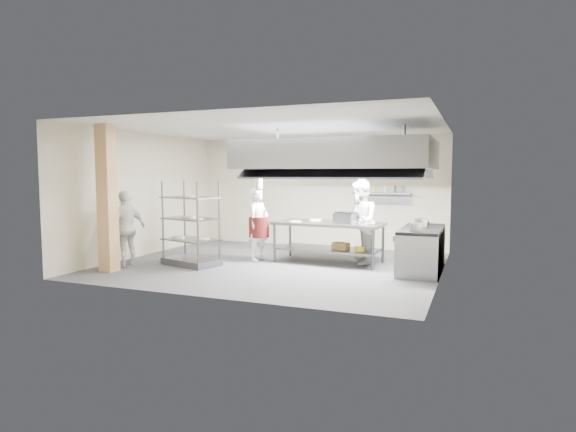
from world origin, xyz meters
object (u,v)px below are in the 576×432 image
at_px(chef_line, 360,222).
at_px(griddle, 346,218).
at_px(island, 328,242).
at_px(pass_rack, 191,223).
at_px(cooking_range, 422,251).
at_px(chef_head, 259,224).
at_px(stockpot, 421,223).
at_px(chef_plating, 127,228).

height_order(chef_line, griddle, chef_line).
xyz_separation_m(island, pass_rack, (-2.70, -1.45, 0.47)).
relative_size(cooking_range, chef_head, 1.19).
bearing_deg(island, chef_line, 8.36).
distance_m(pass_rack, stockpot, 4.90).
distance_m(island, chef_line, 0.87).
height_order(griddle, stockpot, griddle).
height_order(chef_head, chef_plating, chef_head).
height_order(chef_head, griddle, chef_head).
distance_m(chef_head, stockpot, 3.62).
height_order(chef_plating, stockpot, chef_plating).
bearing_deg(cooking_range, island, 173.27).
xyz_separation_m(chef_line, stockpot, (1.33, -0.31, 0.06)).
relative_size(pass_rack, stockpot, 6.87).
relative_size(island, chef_line, 1.32).
height_order(pass_rack, griddle, pass_rack).
relative_size(island, chef_head, 1.47).
distance_m(pass_rack, chef_plating, 1.39).
xyz_separation_m(island, griddle, (0.41, -0.06, 0.57)).
relative_size(island, stockpot, 9.13).
bearing_deg(pass_rack, chef_head, 59.54).
xyz_separation_m(chef_plating, stockpot, (6.01, 1.78, 0.17)).
bearing_deg(chef_line, chef_head, -95.98).
height_order(cooking_range, chef_head, chef_head).
xyz_separation_m(cooking_range, chef_head, (-3.65, -0.12, 0.42)).
height_order(pass_rack, chef_line, chef_line).
xyz_separation_m(griddle, stockpot, (1.64, -0.19, -0.03)).
bearing_deg(stockpot, chef_line, 167.01).
bearing_deg(chef_plating, stockpot, 117.33).
distance_m(chef_head, chef_plating, 2.91).
bearing_deg(griddle, cooking_range, 6.88).
relative_size(chef_head, stockpot, 6.22).
relative_size(griddle, stockpot, 1.70).
bearing_deg(griddle, chef_plating, -142.38).
height_order(island, chef_plating, chef_plating).
distance_m(cooking_range, chef_head, 3.68).
distance_m(chef_line, stockpot, 1.37).
distance_m(pass_rack, chef_line, 3.74).
distance_m(pass_rack, cooking_range, 4.95).
bearing_deg(cooking_range, griddle, 173.51).
height_order(pass_rack, chef_head, pass_rack).
xyz_separation_m(pass_rack, chef_line, (3.42, 1.51, 0.01)).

